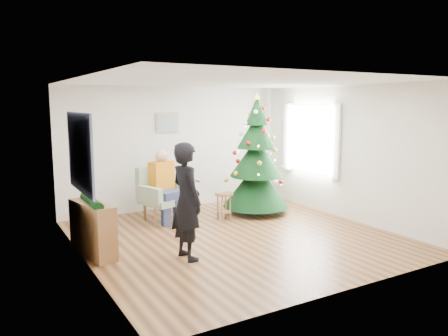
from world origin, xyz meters
TOP-DOWN VIEW (x-y plane):
  - floor at (0.00, 0.00)m, footprint 5.00×5.00m
  - ceiling at (0.00, 0.00)m, footprint 5.00×5.00m
  - wall_back at (0.00, 2.50)m, footprint 5.00×0.00m
  - wall_front at (0.00, -2.50)m, footprint 5.00×0.00m
  - wall_left at (-2.50, 0.00)m, footprint 0.00×5.00m
  - wall_right at (2.50, 0.00)m, footprint 0.00×5.00m
  - window_panel at (2.47, 1.00)m, footprint 0.04×1.30m
  - curtains at (2.44, 1.00)m, footprint 0.05×1.75m
  - christmas_tree at (1.23, 1.24)m, footprint 1.37×1.37m
  - stool at (0.36, 1.05)m, footprint 0.36×0.36m
  - laptop at (0.36, 1.05)m, footprint 0.35×0.29m
  - armchair at (-0.68, 1.62)m, footprint 1.00×0.98m
  - seated_person at (-0.66, 1.56)m, footprint 0.57×0.74m
  - standing_man at (-1.17, -0.52)m, footprint 0.45×0.65m
  - game_controller at (-0.99, -0.55)m, footprint 0.04×0.13m
  - console at (-2.33, 0.29)m, footprint 0.49×1.04m
  - garland at (-2.33, 0.29)m, footprint 0.14×0.90m
  - tapestry at (-2.46, 0.30)m, footprint 0.03×1.50m
  - framed_picture at (-0.20, 2.46)m, footprint 0.52×0.05m

SIDE VIEW (x-z plane):
  - floor at x=0.00m, z-range 0.00..0.00m
  - stool at x=0.36m, z-range 0.01..0.54m
  - armchair at x=-0.68m, z-range -0.13..0.92m
  - console at x=-2.33m, z-range 0.00..0.80m
  - laptop at x=0.36m, z-range 0.54..0.56m
  - seated_person at x=-0.66m, z-range 0.03..1.40m
  - garland at x=-2.33m, z-range 0.75..0.89m
  - standing_man at x=-1.17m, z-range 0.00..1.71m
  - christmas_tree at x=1.23m, z-range -0.12..2.35m
  - game_controller at x=-0.99m, z-range 1.12..1.16m
  - wall_back at x=0.00m, z-range -1.20..3.80m
  - wall_front at x=0.00m, z-range -1.20..3.80m
  - wall_left at x=-2.50m, z-range -1.20..3.80m
  - wall_right at x=2.50m, z-range -1.20..3.80m
  - window_panel at x=2.47m, z-range 0.80..2.20m
  - curtains at x=2.44m, z-range 0.75..2.25m
  - tapestry at x=-2.46m, z-range 0.98..2.12m
  - framed_picture at x=-0.20m, z-range 1.64..2.06m
  - ceiling at x=0.00m, z-range 2.60..2.60m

